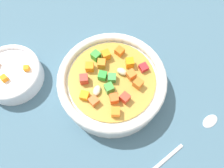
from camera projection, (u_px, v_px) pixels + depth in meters
ground_plane at (112, 91)px, 49.04cm from camera, size 140.00×140.00×2.00cm
soup_bowl_main at (112, 83)px, 45.24cm from camera, size 21.31×21.31×6.65cm
spoon at (180, 147)px, 42.88cm from camera, size 20.11×16.35×0.82cm
side_bowl_small at (12, 74)px, 47.19cm from camera, size 12.65×12.65×4.61cm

